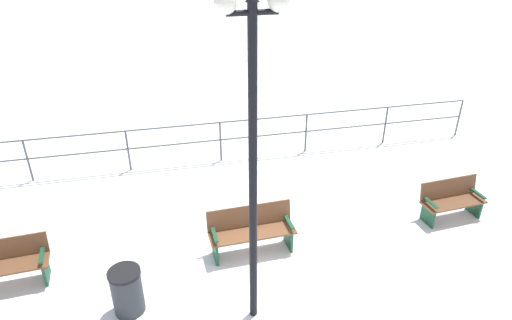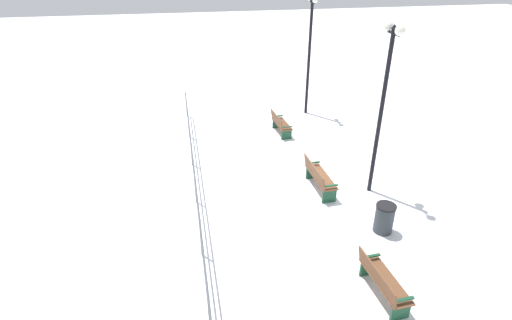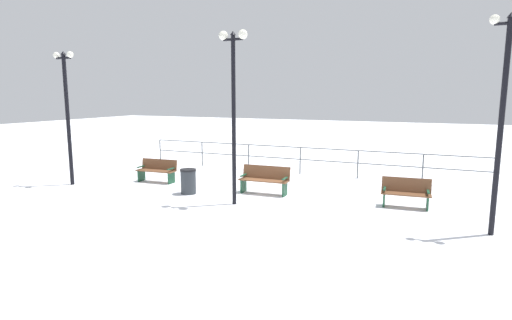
{
  "view_description": "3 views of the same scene",
  "coord_description": "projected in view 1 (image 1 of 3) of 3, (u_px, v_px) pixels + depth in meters",
  "views": [
    {
      "loc": [
        6.89,
        -1.5,
        5.9
      ],
      "look_at": [
        -2.9,
        0.74,
        0.46
      ],
      "focal_mm": 31.62,
      "sensor_mm": 36.0,
      "label": 1
    },
    {
      "loc": [
        -4.07,
        -10.39,
        6.96
      ],
      "look_at": [
        -1.93,
        0.78,
        0.87
      ],
      "focal_mm": 28.16,
      "sensor_mm": 36.0,
      "label": 2
    },
    {
      "loc": [
        12.54,
        5.29,
        3.34
      ],
      "look_at": [
        -1.58,
        -1.0,
        0.87
      ],
      "focal_mm": 28.88,
      "sensor_mm": 36.0,
      "label": 3
    }
  ],
  "objects": [
    {
      "name": "bench_second",
      "position": [
        251.0,
        230.0,
        8.82
      ],
      "size": [
        0.62,
        1.71,
        0.93
      ],
      "rotation": [
        0.0,
        0.0,
        0.04
      ],
      "color": "brown",
      "rests_on": "ground"
    },
    {
      "name": "trash_bin",
      "position": [
        127.0,
        291.0,
        7.47
      ],
      "size": [
        0.54,
        0.54,
        0.85
      ],
      "color": "#2D3338",
      "rests_on": "ground"
    },
    {
      "name": "bench_nearest",
      "position": [
        3.0,
        264.0,
        8.01
      ],
      "size": [
        0.64,
        1.58,
        0.86
      ],
      "rotation": [
        0.0,
        0.0,
        0.07
      ],
      "color": "brown",
      "rests_on": "ground"
    },
    {
      "name": "waterfront_railing",
      "position": [
        220.0,
        134.0,
        12.01
      ],
      "size": [
        0.05,
        14.53,
        1.14
      ],
      "color": "#4C5156",
      "rests_on": "ground"
    },
    {
      "name": "lamppost_middle",
      "position": [
        253.0,
        124.0,
        5.94
      ],
      "size": [
        0.28,
        0.91,
        5.17
      ],
      "color": "black",
      "rests_on": "ground"
    },
    {
      "name": "ground_plane",
      "position": [
        252.0,
        251.0,
        9.01
      ],
      "size": [
        80.0,
        80.0,
        0.0
      ],
      "primitive_type": "plane",
      "color": "white",
      "rests_on": "ground"
    },
    {
      "name": "bench_third",
      "position": [
        451.0,
        200.0,
        9.85
      ],
      "size": [
        0.63,
        1.45,
        0.87
      ],
      "rotation": [
        0.0,
        0.0,
        0.07
      ],
      "color": "brown",
      "rests_on": "ground"
    }
  ]
}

